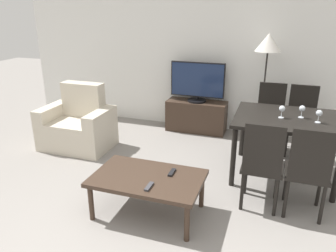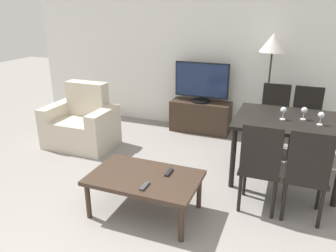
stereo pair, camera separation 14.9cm
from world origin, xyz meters
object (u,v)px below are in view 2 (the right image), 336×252
wine_glass_left (283,111)px  wine_glass_right (321,116)px  tv_stand (200,116)px  tv (202,82)px  dining_chair_far_left (274,115)px  remote_primary (169,172)px  dining_table (288,126)px  dining_chair_near (260,164)px  dining_chair_far (306,119)px  coffee_table (145,180)px  armchair (82,125)px  remote_secondary (145,186)px  dining_chair_near_right (307,172)px  wine_glass_center (304,111)px  floor_lamp (272,48)px

wine_glass_left → wine_glass_right: 0.39m
tv_stand → wine_glass_right: bearing=-36.6°
tv → wine_glass_left: bearing=-43.0°
dining_chair_far_left → wine_glass_left: size_ratio=6.47×
remote_primary → tv: bearing=98.1°
wine_glass_right → dining_table: bearing=163.7°
dining_chair_near → remote_primary: size_ratio=6.30×
tv_stand → dining_chair_far: bearing=-12.5°
coffee_table → remote_primary: size_ratio=7.09×
dining_chair_far_left → remote_primary: bearing=-113.5°
armchair → dining_chair_far_left: size_ratio=1.04×
wine_glass_right → wine_glass_left: bearing=174.1°
coffee_table → remote_primary: 0.25m
coffee_table → remote_secondary: (0.09, -0.19, 0.05)m
coffee_table → dining_chair_near_right: size_ratio=1.13×
dining_chair_far → wine_glass_right: (0.10, -0.89, 0.33)m
wine_glass_left → wine_glass_center: 0.23m
dining_chair_far_left → wine_glass_center: bearing=-65.5°
tv_stand → dining_chair_far: (1.57, -0.35, 0.27)m
dining_chair_near_right → dining_chair_near: bearing=180.0°
wine_glass_right → dining_chair_far_left: bearing=120.1°
remote_secondary → wine_glass_right: (1.46, 1.34, 0.43)m
wine_glass_center → wine_glass_right: size_ratio=1.00×
dining_chair_far_left → remote_primary: 2.08m
armchair → dining_chair_far: bearing=15.4°
remote_primary → wine_glass_right: size_ratio=1.03×
remote_secondary → wine_glass_center: bearing=48.5°
dining_table → wine_glass_center: wine_glass_center is taller
dining_chair_near_right → dining_chair_far_left: (-0.42, 1.61, 0.00)m
dining_table → armchair: bearing=-179.4°
tv_stand → remote_secondary: 2.59m
tv → wine_glass_center: (1.50, -1.12, 0.03)m
tv → remote_secondary: size_ratio=5.76×
dining_chair_far → wine_glass_center: (-0.07, -0.77, 0.33)m
dining_chair_near → wine_glass_right: bearing=54.0°
armchair → dining_table: armchair is taller
dining_table → tv_stand: bearing=139.7°
dining_chair_near → floor_lamp: 2.02m
dining_table → wine_glass_right: bearing=-16.3°
dining_chair_far → remote_primary: bearing=-123.1°
dining_chair_far → dining_chair_near_right: bearing=-90.0°
dining_chair_far_left → remote_secondary: (-0.94, -2.23, -0.10)m
coffee_table → dining_chair_far: dining_chair_far is taller
floor_lamp → dining_table: bearing=-71.6°
dining_table → wine_glass_right: 0.37m
armchair → dining_chair_near_right: (3.04, -0.77, 0.21)m
tv → dining_chair_far_left: bearing=-16.7°
dining_table → remote_secondary: (-1.15, -1.43, -0.24)m
dining_chair_near → dining_chair_near_right: (0.42, 0.00, 0.00)m
dining_chair_near_right → wine_glass_center: 0.90m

